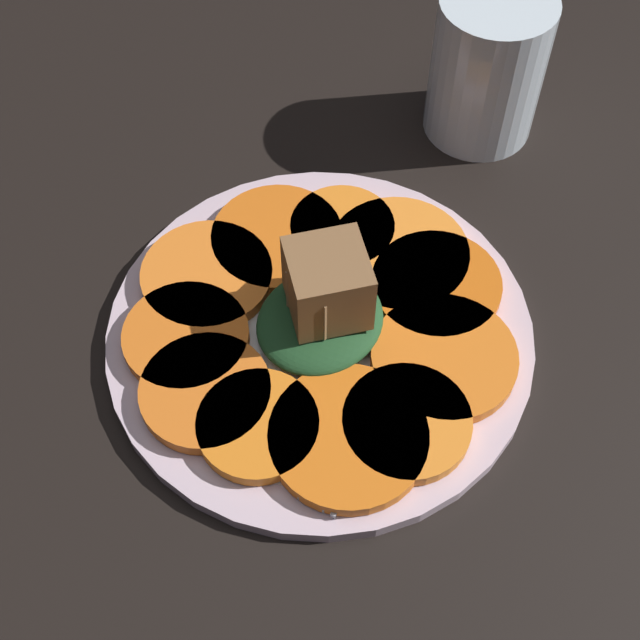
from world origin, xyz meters
TOP-DOWN VIEW (x-y plane):
  - table_slab at (0.00, 0.00)cm, footprint 120.00×120.00cm
  - plate at (0.00, 0.00)cm, footprint 26.31×26.31cm
  - carrot_slice_0 at (3.04, 6.66)cm, footprint 8.60×8.60cm
  - carrot_slice_1 at (-2.15, 7.80)cm, footprint 8.37×8.37cm
  - carrot_slice_2 at (-6.16, 5.35)cm, footprint 7.69×7.69cm
  - carrot_slice_3 at (-7.96, 1.70)cm, footprint 7.70×7.70cm
  - carrot_slice_4 at (-7.41, -2.07)cm, footprint 7.02×7.02cm
  - carrot_slice_5 at (-4.44, -6.31)cm, footprint 9.11×9.11cm
  - carrot_slice_6 at (-1.50, -8.15)cm, footprint 7.42×7.42cm
  - carrot_slice_7 at (3.33, -7.01)cm, footprint 8.77×8.77cm
  - carrot_slice_8 at (7.16, -3.32)cm, footprint 8.22×8.22cm
  - carrot_slice_9 at (7.40, 0.08)cm, footprint 9.12×9.12cm
  - carrot_slice_10 at (6.55, 4.10)cm, footprint 6.87×6.87cm
  - center_pile at (0.44, 0.14)cm, footprint 8.15×7.33cm
  - fork at (0.01, -5.56)cm, footprint 18.78×6.40cm
  - water_glass at (21.75, 4.42)cm, footprint 7.90×7.90cm

SIDE VIEW (x-z plane):
  - table_slab at x=0.00cm, z-range 0.00..2.00cm
  - plate at x=0.00cm, z-range 1.99..3.04cm
  - fork at x=0.01cm, z-range 3.10..3.50cm
  - carrot_slice_0 at x=3.04cm, z-range 3.10..4.01cm
  - carrot_slice_1 at x=-2.15cm, z-range 3.10..4.01cm
  - carrot_slice_2 at x=-6.16cm, z-range 3.10..4.01cm
  - carrot_slice_3 at x=-7.96cm, z-range 3.10..4.01cm
  - carrot_slice_4 at x=-7.41cm, z-range 3.10..4.01cm
  - carrot_slice_5 at x=-4.44cm, z-range 3.10..4.01cm
  - carrot_slice_6 at x=-1.50cm, z-range 3.10..4.01cm
  - carrot_slice_7 at x=3.33cm, z-range 3.10..4.01cm
  - carrot_slice_8 at x=7.16cm, z-range 3.10..4.01cm
  - carrot_slice_9 at x=7.40cm, z-range 3.10..4.01cm
  - carrot_slice_10 at x=6.55cm, z-range 3.10..4.01cm
  - center_pile at x=0.44cm, z-range 2.60..8.95cm
  - water_glass at x=21.75cm, z-range 2.00..12.69cm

